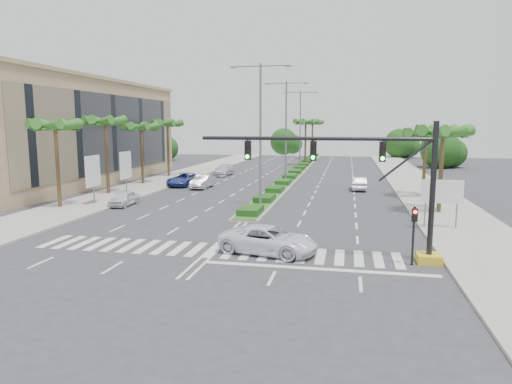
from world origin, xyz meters
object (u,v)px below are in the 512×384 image
car_parked_a (124,198)px  car_parked_b (203,182)px  car_right (359,184)px  car_parked_c (183,179)px  car_crossing (268,240)px  car_parked_d (223,170)px

car_parked_a → car_parked_b: (3.29, 11.97, 0.10)m
car_parked_a → car_right: 24.63m
car_right → car_parked_b: bearing=5.7°
car_parked_b → car_right: car_parked_b is taller
car_parked_a → car_right: (20.30, 13.96, 0.07)m
car_parked_c → car_crossing: 29.47m
car_parked_d → car_parked_c: bearing=-95.7°
car_crossing → car_right: car_crossing is taller
car_parked_b → car_parked_c: bearing=155.8°
car_parked_b → car_right: (17.01, 1.99, -0.03)m
car_parked_d → car_right: car_parked_d is taller
car_parked_b → car_parked_d: size_ratio=0.88×
car_parked_b → car_parked_c: size_ratio=0.83×
car_parked_c → car_right: bearing=4.9°
car_parked_b → car_parked_d: (-1.17, 12.76, 0.00)m
car_parked_b → car_crossing: bearing=-60.4°
car_parked_c → car_parked_d: (1.67, 11.24, -0.01)m
car_crossing → car_right: size_ratio=1.26×
car_parked_c → car_crossing: bearing=-57.1°
car_parked_a → car_parked_d: (2.12, 24.73, 0.10)m
car_parked_b → car_crossing: size_ratio=0.83×
car_parked_b → car_parked_a: bearing=-101.5°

